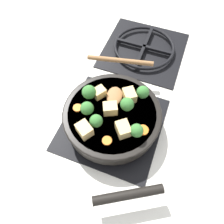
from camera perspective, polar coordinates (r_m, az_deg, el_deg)
ground_plane at (r=0.71m, az=0.00°, el=-3.29°), size 2.40×2.40×0.00m
front_burner_grate at (r=0.70m, az=0.00°, el=-2.84°), size 0.31×0.31×0.03m
rear_burner_grate at (r=0.92m, az=8.34°, el=16.16°), size 0.31×0.31×0.03m
skillet_pan at (r=0.66m, az=0.04°, el=-1.24°), size 0.35×0.40×0.05m
wooden_spoon at (r=0.71m, az=1.53°, el=9.57°), size 0.22×0.21×0.02m
tofu_cube_center_large at (r=0.65m, az=4.55°, el=4.36°), size 0.05×0.05×0.03m
tofu_cube_near_handle at (r=0.63m, az=-0.45°, el=0.98°), size 0.05×0.05×0.03m
tofu_cube_east_chunk at (r=0.60m, az=2.93°, el=-4.49°), size 0.05×0.05×0.03m
tofu_cube_west_chunk at (r=0.66m, az=-3.37°, el=5.09°), size 0.04×0.05×0.03m
tofu_cube_back_piece at (r=0.60m, az=-7.22°, el=-4.63°), size 0.05×0.05×0.03m
broccoli_floret_near_spoon at (r=0.62m, az=-6.55°, el=0.94°), size 0.04×0.04×0.05m
broccoli_floret_center_top at (r=0.60m, az=-4.16°, el=-2.36°), size 0.04×0.04×0.04m
broccoli_floret_east_rim at (r=0.65m, az=8.03°, el=5.13°), size 0.04×0.04×0.05m
broccoli_floret_west_rim at (r=0.65m, az=-6.02°, el=5.15°), size 0.04×0.04×0.05m
broccoli_floret_north_edge at (r=0.59m, az=6.44°, el=-4.86°), size 0.04×0.04×0.04m
broccoli_floret_south_cluster at (r=0.62m, az=3.96°, el=2.00°), size 0.04×0.04×0.05m
carrot_slice_orange_thin at (r=0.62m, az=8.07°, el=-4.68°), size 0.03×0.03×0.01m
carrot_slice_near_center at (r=0.65m, az=-9.02°, el=1.08°), size 0.03×0.03×0.01m
carrot_slice_edge_slice at (r=0.60m, az=-1.33°, el=-7.49°), size 0.03×0.03×0.01m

